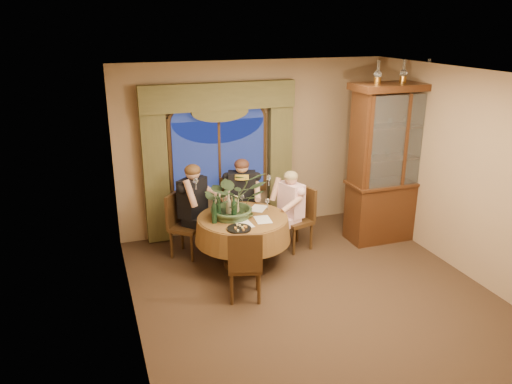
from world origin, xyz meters
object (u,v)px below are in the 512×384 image
object	(u,v)px
dining_table	(243,241)
centerpiece_plant	(233,176)
chair_back	(186,226)
person_back	(193,209)
stoneware_vase	(235,205)
wine_bottle_0	(215,207)
wine_bottle_4	(218,204)
oil_lamp_left	(378,72)
oil_lamp_center	(404,71)
wine_bottle_2	(234,209)
oil_lamp_right	(428,70)
wine_bottle_1	(214,212)
person_scarf	(242,200)
chair_front_left	(245,264)
china_cabinet	(395,164)
chair_back_right	(234,210)
wine_bottle_3	(218,209)
olive_bowl	(248,215)
person_pink	(291,210)
chair_right	(296,220)
wine_bottle_5	(228,206)

from	to	relation	value
dining_table	centerpiece_plant	world-z (taller)	centerpiece_plant
chair_back	centerpiece_plant	size ratio (longest dim) A/B	0.96
centerpiece_plant	person_back	bearing A→B (deg)	129.82
stoneware_vase	wine_bottle_0	size ratio (longest dim) A/B	0.80
chair_back	wine_bottle_4	size ratio (longest dim) A/B	2.91
oil_lamp_left	oil_lamp_center	size ratio (longest dim) A/B	1.00
dining_table	wine_bottle_2	size ratio (longest dim) A/B	4.15
dining_table	oil_lamp_right	distance (m)	3.79
wine_bottle_1	person_scarf	bearing A→B (deg)	53.37
chair_front_left	oil_lamp_center	bearing A→B (deg)	36.32
china_cabinet	chair_front_left	bearing A→B (deg)	-159.74
china_cabinet	chair_back_right	bearing A→B (deg)	161.35
oil_lamp_right	wine_bottle_3	bearing A→B (deg)	-176.95
person_back	wine_bottle_3	xyz separation A→B (m)	(0.22, -0.65, 0.21)
china_cabinet	olive_bowl	size ratio (longest dim) A/B	15.49
wine_bottle_4	oil_lamp_center	bearing A→B (deg)	-0.10
chair_back_right	person_pink	bearing A→B (deg)	145.81
wine_bottle_2	wine_bottle_0	bearing A→B (deg)	144.93
chair_right	wine_bottle_3	world-z (taller)	wine_bottle_3
wine_bottle_2	wine_bottle_5	xyz separation A→B (m)	(-0.04, 0.13, 0.00)
oil_lamp_left	centerpiece_plant	bearing A→B (deg)	-177.74
china_cabinet	chair_back	distance (m)	3.39
stoneware_vase	wine_bottle_1	world-z (taller)	wine_bottle_1
china_cabinet	wine_bottle_3	bearing A→B (deg)	-176.50
dining_table	person_back	bearing A→B (deg)	131.68
person_back	olive_bowl	size ratio (longest dim) A/B	8.73
chair_back_right	olive_bowl	xyz separation A→B (m)	(-0.10, -1.02, 0.30)
oil_lamp_center	person_scarf	size ratio (longest dim) A/B	0.25
wine_bottle_1	oil_lamp_center	bearing A→B (deg)	4.86
chair_right	wine_bottle_0	xyz separation A→B (m)	(-1.32, -0.18, 0.44)
dining_table	oil_lamp_left	size ratio (longest dim) A/B	4.03
stoneware_vase	chair_front_left	bearing A→B (deg)	-100.00
china_cabinet	wine_bottle_3	size ratio (longest dim) A/B	7.57
chair_right	wine_bottle_0	distance (m)	1.40
oil_lamp_center	wine_bottle_1	world-z (taller)	oil_lamp_center
oil_lamp_left	person_back	xyz separation A→B (m)	(-2.71, 0.48, -1.97)
wine_bottle_2	china_cabinet	bearing A→B (deg)	5.07
person_back	wine_bottle_0	distance (m)	0.63
chair_back	wine_bottle_5	bearing A→B (deg)	84.07
oil_lamp_center	chair_back_right	bearing A→B (deg)	161.35
person_scarf	wine_bottle_4	world-z (taller)	person_scarf
person_pink	person_scarf	xyz separation A→B (m)	(-0.62, 0.54, 0.05)
china_cabinet	stoneware_vase	xyz separation A→B (m)	(-2.64, -0.03, -0.37)
oil_lamp_left	wine_bottle_1	distance (m)	3.12
chair_front_left	wine_bottle_1	world-z (taller)	wine_bottle_1
chair_back	wine_bottle_1	world-z (taller)	wine_bottle_1
person_pink	person_back	distance (m)	1.49
chair_right	person_scarf	distance (m)	0.92
chair_back	person_scarf	world-z (taller)	person_scarf
oil_lamp_center	chair_back_right	size ratio (longest dim) A/B	0.35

